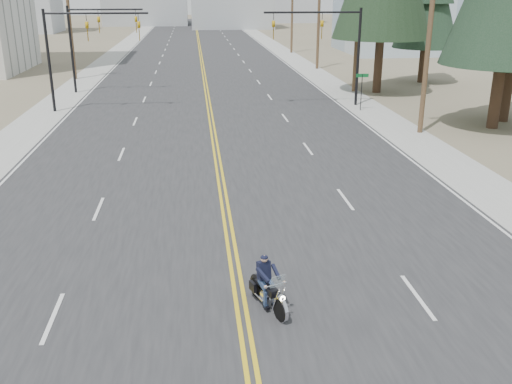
{
  "coord_description": "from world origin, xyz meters",
  "views": [
    {
      "loc": [
        -1.07,
        -9.58,
        8.2
      ],
      "look_at": [
        0.94,
        8.88,
        1.6
      ],
      "focal_mm": 40.0,
      "sensor_mm": 36.0,
      "label": 1
    }
  ],
  "objects": [
    {
      "name": "utility_pole_e",
      "position": [
        12.5,
        70.0,
        5.73
      ],
      "size": [
        2.2,
        0.3,
        11.0
      ],
      "color": "brown",
      "rests_on": "ground"
    },
    {
      "name": "utility_pole_b",
      "position": [
        12.5,
        23.0,
        5.98
      ],
      "size": [
        2.2,
        0.3,
        11.5
      ],
      "color": "brown",
      "rests_on": "ground"
    },
    {
      "name": "road",
      "position": [
        0.0,
        70.0,
        0.01
      ],
      "size": [
        20.0,
        200.0,
        0.01
      ],
      "primitive_type": "cube",
      "color": "#303033",
      "rests_on": "ground"
    },
    {
      "name": "traffic_mast_right",
      "position": [
        8.98,
        32.0,
        4.94
      ],
      "size": [
        7.1,
        0.26,
        7.0
      ],
      "color": "black",
      "rests_on": "ground"
    },
    {
      "name": "utility_pole_d",
      "position": [
        12.5,
        53.0,
        5.98
      ],
      "size": [
        2.2,
        0.3,
        11.5
      ],
      "color": "brown",
      "rests_on": "ground"
    },
    {
      "name": "utility_pole_left",
      "position": [
        -12.5,
        48.0,
        5.48
      ],
      "size": [
        2.2,
        0.3,
        10.5
      ],
      "color": "brown",
      "rests_on": "ground"
    },
    {
      "name": "utility_pole_c",
      "position": [
        12.5,
        38.0,
        5.73
      ],
      "size": [
        2.2,
        0.3,
        11.0
      ],
      "color": "brown",
      "rests_on": "ground"
    },
    {
      "name": "traffic_mast_left",
      "position": [
        -8.98,
        32.0,
        4.94
      ],
      "size": [
        7.1,
        0.26,
        7.0
      ],
      "color": "black",
      "rests_on": "ground"
    },
    {
      "name": "sidewalk_left",
      "position": [
        -11.5,
        70.0,
        0.01
      ],
      "size": [
        3.0,
        200.0,
        0.01
      ],
      "primitive_type": "cube",
      "color": "#A5A5A0",
      "rests_on": "ground"
    },
    {
      "name": "motorcyclist",
      "position": [
        0.73,
        3.88,
        0.75
      ],
      "size": [
        1.43,
        2.08,
        1.49
      ],
      "primitive_type": null,
      "rotation": [
        0.0,
        0.0,
        3.5
      ],
      "color": "black",
      "rests_on": "ground"
    },
    {
      "name": "street_sign",
      "position": [
        10.8,
        30.0,
        1.8
      ],
      "size": [
        0.9,
        0.06,
        2.62
      ],
      "color": "black",
      "rests_on": "ground"
    },
    {
      "name": "traffic_mast_far",
      "position": [
        -9.31,
        40.0,
        4.87
      ],
      "size": [
        6.1,
        0.26,
        7.0
      ],
      "color": "black",
      "rests_on": "ground"
    },
    {
      "name": "sidewalk_right",
      "position": [
        11.5,
        70.0,
        0.01
      ],
      "size": [
        3.0,
        200.0,
        0.01
      ],
      "primitive_type": "cube",
      "color": "#A5A5A0",
      "rests_on": "ground"
    }
  ]
}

